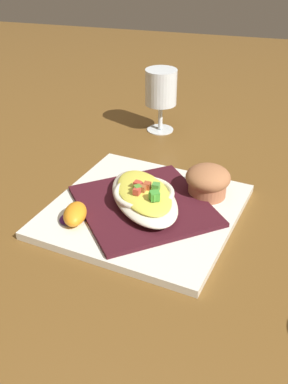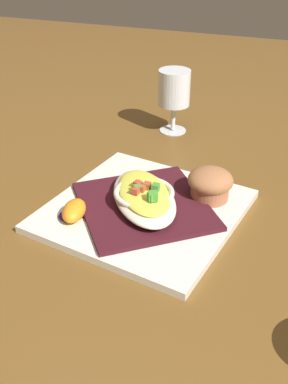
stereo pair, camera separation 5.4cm
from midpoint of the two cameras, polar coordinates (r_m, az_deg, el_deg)
The scene contains 7 objects.
ground_plane at distance 0.77m, azimuth -2.01°, elevation -2.75°, with size 2.60×2.60×0.00m, color brown.
square_plate at distance 0.77m, azimuth -2.02°, elevation -2.35°, with size 0.30×0.30×0.01m, color white.
folded_napkin at distance 0.76m, azimuth -2.03°, elevation -1.73°, with size 0.21×0.20×0.01m, color #40131C.
gratin_dish at distance 0.75m, azimuth -2.05°, elevation -0.45°, with size 0.20×0.18×0.04m.
muffin at distance 0.79m, azimuth 5.96°, elevation 1.35°, with size 0.08×0.08×0.06m.
orange_garnish at distance 0.74m, azimuth -10.64°, elevation -2.79°, with size 0.07×0.06×0.03m.
stemmed_glass at distance 1.04m, azimuth 0.58°, elevation 12.39°, with size 0.07×0.07×0.14m.
Camera 1 is at (-0.62, -0.17, 0.44)m, focal length 43.11 mm.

